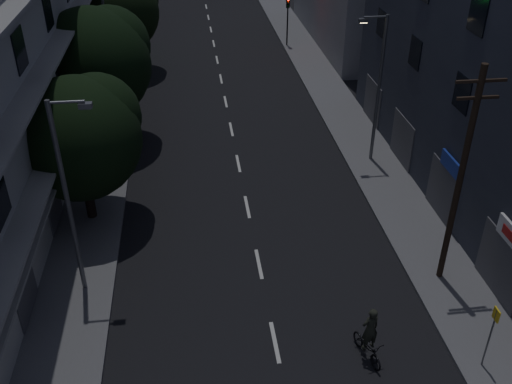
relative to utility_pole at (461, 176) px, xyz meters
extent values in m
plane|color=black|center=(-7.26, 15.84, -4.87)|extent=(160.00, 160.00, 0.00)
cube|color=#565659|center=(-14.76, 15.84, -4.79)|extent=(3.00, 90.00, 0.15)
cube|color=#565659|center=(0.24, 15.84, -4.79)|extent=(3.00, 90.00, 0.15)
cube|color=beige|center=(-7.26, -2.66, -4.86)|extent=(0.15, 2.00, 0.01)
cube|color=beige|center=(-7.26, 1.84, -4.86)|extent=(0.15, 2.00, 0.01)
cube|color=beige|center=(-7.26, 6.34, -4.86)|extent=(0.15, 2.00, 0.01)
cube|color=beige|center=(-7.26, 10.84, -4.86)|extent=(0.15, 2.00, 0.01)
cube|color=beige|center=(-7.26, 15.34, -4.86)|extent=(0.15, 2.00, 0.01)
cube|color=beige|center=(-7.26, 19.84, -4.86)|extent=(0.15, 2.00, 0.01)
cube|color=beige|center=(-7.26, 24.34, -4.86)|extent=(0.15, 2.00, 0.01)
cube|color=beige|center=(-7.26, 28.84, -4.86)|extent=(0.15, 2.00, 0.01)
cube|color=beige|center=(-7.26, 33.34, -4.86)|extent=(0.15, 2.00, 0.01)
cube|color=beige|center=(-7.26, 37.84, -4.86)|extent=(0.15, 2.00, 0.01)
cube|color=beige|center=(-7.26, 42.34, -4.86)|extent=(0.15, 2.00, 0.01)
cube|color=beige|center=(-7.26, 46.84, -4.86)|extent=(0.15, 2.00, 0.01)
cube|color=black|center=(-16.24, -0.16, -2.87)|extent=(0.06, 1.60, 1.60)
cube|color=black|center=(-16.24, 5.84, -2.87)|extent=(0.06, 1.60, 1.60)
cube|color=black|center=(-16.24, 11.84, -2.87)|extent=(0.06, 1.60, 1.60)
cube|color=black|center=(-16.24, 17.84, -2.87)|extent=(0.06, 1.60, 1.60)
cube|color=black|center=(-16.24, 23.84, -2.87)|extent=(0.06, 1.60, 1.60)
cube|color=black|center=(-16.24, -0.16, 0.33)|extent=(0.06, 1.60, 1.60)
cube|color=black|center=(-16.24, 5.84, 0.33)|extent=(0.06, 1.60, 1.60)
cube|color=black|center=(-16.24, 11.84, 0.33)|extent=(0.06, 1.60, 1.60)
cube|color=black|center=(-16.24, 17.84, 0.33)|extent=(0.06, 1.60, 1.60)
cube|color=black|center=(-16.24, 23.84, 0.33)|extent=(0.06, 1.60, 1.60)
cube|color=black|center=(-16.24, 5.84, 3.53)|extent=(0.06, 1.60, 1.60)
cube|color=black|center=(-16.24, 11.84, 3.53)|extent=(0.06, 1.60, 1.60)
cube|color=gray|center=(-15.76, 8.84, -0.87)|extent=(1.00, 32.40, 0.12)
cube|color=gray|center=(-15.76, 8.84, 2.33)|extent=(1.00, 32.40, 0.12)
cube|color=gray|center=(-15.86, 8.84, -1.77)|extent=(0.80, 32.40, 0.12)
cube|color=#424247|center=(-16.23, -0.16, -3.47)|extent=(0.06, 2.40, 2.40)
cube|color=#424247|center=(-16.23, 5.84, -3.47)|extent=(0.06, 2.40, 2.40)
cube|color=#424247|center=(-16.23, 11.84, -3.47)|extent=(0.06, 2.40, 2.40)
cube|color=#424247|center=(-16.23, 17.84, -3.47)|extent=(0.06, 2.40, 2.40)
cube|color=#424247|center=(-16.23, 23.84, -3.47)|extent=(0.06, 2.40, 2.40)
cube|color=black|center=(1.72, 4.34, 1.43)|extent=(0.06, 1.40, 1.50)
cube|color=black|center=(1.72, 9.84, 1.43)|extent=(0.06, 1.40, 1.50)
cube|color=black|center=(1.72, 15.34, 1.43)|extent=(0.06, 1.40, 1.50)
cube|color=black|center=(1.72, 4.34, 4.73)|extent=(0.06, 1.40, 1.50)
cube|color=#424247|center=(1.71, -1.16, -3.47)|extent=(0.06, 3.00, 2.60)
cube|color=#424247|center=(1.71, 4.34, -3.47)|extent=(0.06, 3.00, 2.60)
cube|color=#424247|center=(1.71, 9.84, -3.47)|extent=(0.06, 3.00, 2.60)
cube|color=#424247|center=(1.71, 15.34, -3.47)|extent=(0.06, 3.00, 2.60)
cube|color=#B21414|center=(1.56, -1.66, -1.77)|extent=(0.02, 1.40, 0.36)
cube|color=navy|center=(1.64, 3.84, -1.77)|extent=(0.12, 2.00, 0.70)
cylinder|color=black|center=(-14.71, 6.27, -2.86)|extent=(0.44, 0.44, 3.72)
sphere|color=black|center=(-14.71, 6.27, -0.63)|extent=(5.58, 5.58, 5.58)
sphere|color=black|center=(-13.87, 6.96, 0.07)|extent=(3.90, 3.90, 3.90)
sphere|color=black|center=(-15.40, 5.71, -0.21)|extent=(3.63, 3.63, 3.63)
cylinder|color=black|center=(-14.90, 14.47, -2.61)|extent=(0.44, 0.44, 4.22)
sphere|color=black|center=(-14.90, 14.47, -0.07)|extent=(6.36, 6.36, 6.36)
sphere|color=black|center=(-13.95, 15.27, 0.72)|extent=(4.45, 4.45, 4.45)
sphere|color=black|center=(-15.70, 13.83, 0.41)|extent=(4.13, 4.13, 4.13)
cylinder|color=black|center=(-14.58, 26.86, -2.69)|extent=(0.44, 0.44, 4.06)
sphere|color=black|center=(-14.58, 26.86, -0.25)|extent=(6.06, 6.06, 6.06)
sphere|color=black|center=(-15.34, 26.26, 0.20)|extent=(3.94, 3.94, 3.94)
cylinder|color=black|center=(-0.92, 31.62, -3.12)|extent=(0.12, 0.12, 3.20)
cube|color=black|center=(-0.92, 31.62, -1.07)|extent=(0.28, 0.22, 0.90)
sphere|color=#3F330C|center=(-0.92, 31.47, -1.04)|extent=(0.22, 0.22, 0.22)
sphere|color=black|center=(-0.92, 31.47, -1.34)|extent=(0.22, 0.22, 0.22)
cylinder|color=black|center=(-13.73, 32.12, -3.12)|extent=(0.12, 0.12, 3.20)
cube|color=black|center=(-13.73, 32.12, -1.07)|extent=(0.28, 0.22, 0.90)
sphere|color=black|center=(-13.73, 31.97, -0.74)|extent=(0.22, 0.22, 0.22)
sphere|color=#3F330C|center=(-13.73, 31.97, -1.04)|extent=(0.22, 0.22, 0.22)
sphere|color=#0CFF26|center=(-13.73, 31.97, -1.34)|extent=(0.22, 0.22, 0.22)
cylinder|color=slate|center=(-14.40, 1.10, -0.72)|extent=(0.18, 0.18, 8.00)
cylinder|color=slate|center=(-13.80, 1.10, 3.18)|extent=(1.20, 0.10, 0.10)
cube|color=slate|center=(-13.20, 1.10, 3.03)|extent=(0.45, 0.25, 0.18)
cube|color=#4C4C4C|center=(-13.20, 1.10, 2.93)|extent=(0.35, 0.18, 0.04)
cylinder|color=#55585C|center=(0.20, 10.27, -0.72)|extent=(0.18, 0.18, 8.00)
cylinder|color=#55585C|center=(-0.40, 10.27, 3.18)|extent=(1.20, 0.10, 0.10)
cube|color=#55585C|center=(-1.00, 10.27, 3.03)|extent=(0.45, 0.25, 0.18)
cube|color=#FFD88C|center=(-1.00, 10.27, 2.93)|extent=(0.35, 0.18, 0.04)
cylinder|color=#525459|center=(-14.63, 19.56, -0.72)|extent=(0.18, 0.18, 8.00)
cylinder|color=black|center=(0.00, 0.00, -0.22)|extent=(0.24, 0.24, 9.00)
cube|color=black|center=(0.00, 0.00, 3.68)|extent=(1.80, 0.10, 0.10)
cube|color=black|center=(0.00, 0.00, 3.08)|extent=(1.50, 0.10, 0.10)
cylinder|color=#595B60|center=(-0.43, -4.68, -3.47)|extent=(0.06, 0.06, 2.50)
cube|color=yellow|center=(-0.43, -4.68, -2.42)|extent=(0.05, 0.35, 0.45)
imported|color=black|center=(-4.19, -3.73, -4.41)|extent=(1.04, 1.85, 0.92)
imported|color=black|center=(-4.19, -3.73, -3.53)|extent=(0.73, 0.57, 1.76)
camera|label=1|loc=(-9.75, -17.11, 10.50)|focal=40.00mm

